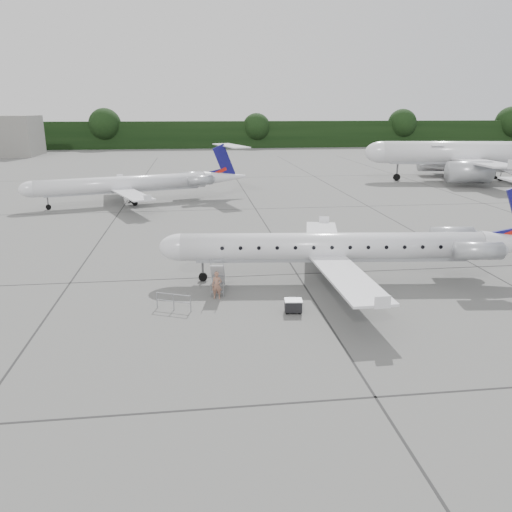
{
  "coord_description": "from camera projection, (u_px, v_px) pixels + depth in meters",
  "views": [
    {
      "loc": [
        -10.34,
        -27.29,
        11.63
      ],
      "look_at": [
        -6.47,
        4.0,
        2.3
      ],
      "focal_mm": 35.0,
      "sensor_mm": 36.0,
      "label": 1
    }
  ],
  "objects": [
    {
      "name": "safety_railing",
      "position": [
        174.0,
        302.0,
        29.87
      ],
      "size": [
        2.06,
        0.93,
        1.0
      ],
      "primitive_type": null,
      "rotation": [
        0.0,
        0.0,
        -0.4
      ],
      "color": "gray",
      "rests_on": "ground"
    },
    {
      "name": "treeline",
      "position": [
        227.0,
        135.0,
        153.07
      ],
      "size": [
        260.0,
        4.0,
        8.0
      ],
      "primitive_type": "cube",
      "color": "black",
      "rests_on": "ground"
    },
    {
      "name": "airstair",
      "position": [
        218.0,
        276.0,
        32.74
      ],
      "size": [
        1.07,
        2.28,
        2.14
      ],
      "primitive_type": null,
      "rotation": [
        0.0,
        0.0,
        -0.1
      ],
      "color": "silver",
      "rests_on": "ground"
    },
    {
      "name": "baggage_cart",
      "position": [
        293.0,
        306.0,
        29.53
      ],
      "size": [
        1.07,
        0.91,
        0.86
      ],
      "primitive_type": null,
      "rotation": [
        0.0,
        0.0,
        -0.11
      ],
      "color": "black",
      "rests_on": "ground"
    },
    {
      "name": "main_regional_jet",
      "position": [
        332.0,
        233.0,
        34.25
      ],
      "size": [
        28.47,
        21.81,
        6.84
      ],
      "primitive_type": null,
      "rotation": [
        0.0,
        0.0,
        -0.1
      ],
      "color": "silver",
      "rests_on": "ground"
    },
    {
      "name": "bg_narrowbody",
      "position": [
        469.0,
        141.0,
        81.99
      ],
      "size": [
        39.39,
        30.73,
        12.99
      ],
      "primitive_type": null,
      "rotation": [
        0.0,
        0.0,
        -0.14
      ],
      "color": "silver",
      "rests_on": "ground"
    },
    {
      "name": "passenger",
      "position": [
        217.0,
        285.0,
        31.59
      ],
      "size": [
        0.73,
        0.56,
        1.77
      ],
      "primitive_type": "imported",
      "rotation": [
        0.0,
        0.0,
        -0.22
      ],
      "color": "#8F614E",
      "rests_on": "ground"
    },
    {
      "name": "bg_regional_right",
      "position": [
        505.0,
        162.0,
        83.97
      ],
      "size": [
        25.77,
        20.56,
        6.07
      ],
      "primitive_type": null,
      "rotation": [
        0.0,
        0.0,
        2.96
      ],
      "color": "silver",
      "rests_on": "ground"
    },
    {
      "name": "bg_regional_left",
      "position": [
        123.0,
        176.0,
        62.24
      ],
      "size": [
        31.28,
        26.13,
        7.07
      ],
      "primitive_type": null,
      "rotation": [
        0.0,
        0.0,
        0.28
      ],
      "color": "silver",
      "rests_on": "ground"
    },
    {
      "name": "ground",
      "position": [
        369.0,
        307.0,
        30.49
      ],
      "size": [
        320.0,
        320.0,
        0.0
      ],
      "primitive_type": "plane",
      "color": "#61615F",
      "rests_on": "ground"
    }
  ]
}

